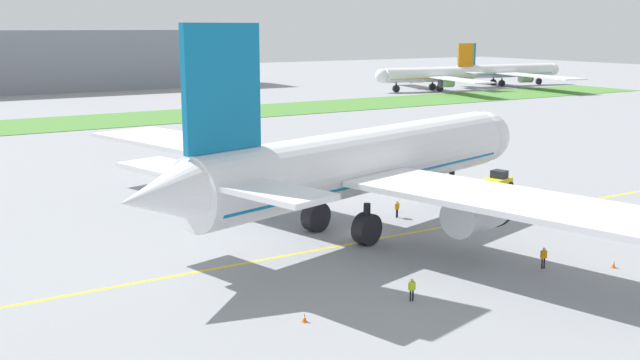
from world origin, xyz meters
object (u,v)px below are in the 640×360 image
Objects in this scene: ground_crew_wingwalker_starboard at (544,256)px; traffic_cone_port_wing at (614,264)px; ground_crew_wingwalker_port at (412,287)px; ground_crew_marshaller_front at (397,207)px; airliner_foreground at (359,164)px; parked_airliner_far_right at (431,75)px; pushback_tug at (497,181)px; traffic_cone_near_nose at (305,318)px; parked_airliner_far_outer at (504,71)px; service_truck_fuel_bowser at (218,143)px.

traffic_cone_port_wing is (5.02, -2.80, -0.78)m from ground_crew_wingwalker_starboard.
ground_crew_marshaller_front is at bearing 55.27° from ground_crew_wingwalker_port.
airliner_foreground reaches higher than parked_airliner_far_right.
traffic_cone_port_wing is (-12.72, -25.86, -0.74)m from pushback_tug.
ground_crew_marshaller_front is at bearing 103.67° from traffic_cone_port_wing.
ground_crew_wingwalker_starboard is at bearing -126.76° from parked_airliner_far_right.
ground_crew_wingwalker_port is 2.84× the size of traffic_cone_near_nose.
traffic_cone_port_wing is (18.40, -2.72, -0.72)m from ground_crew_wingwalker_port.
ground_crew_marshaller_front is at bearing -166.83° from pushback_tug.
traffic_cone_near_nose is at bearing -138.72° from parked_airliner_far_outer.
ground_crew_wingwalker_port is 23.04m from ground_crew_marshaller_front.
parked_airliner_far_outer is (153.87, 135.09, 4.41)m from traffic_cone_near_nose.
airliner_foreground is 18.61m from ground_crew_wingwalker_starboard.
ground_crew_marshaller_front is at bearing 20.23° from airliner_foreground.
airliner_foreground reaches higher than ground_crew_wingwalker_port.
airliner_foreground is 43.76× the size of ground_crew_marshaller_front.
traffic_cone_near_nose is 0.11× the size of service_truck_fuel_bowser.
ground_crew_marshaller_front reaches higher than ground_crew_wingwalker_port.
ground_crew_wingwalker_port is 2.84× the size of traffic_cone_port_wing.
pushback_tug is 0.08× the size of parked_airliner_far_outer.
service_truck_fuel_bowser is at bearing 94.59° from traffic_cone_port_wing.
pushback_tug is 38.78m from ground_crew_wingwalker_port.
airliner_foreground is 1.35× the size of parked_airliner_far_right.
parked_airliner_far_right is 0.80× the size of parked_airliner_far_outer.
ground_crew_marshaller_front is 150.87m from parked_airliner_far_right.
airliner_foreground is 12.85× the size of pushback_tug.
ground_crew_wingwalker_port is 13.38m from ground_crew_wingwalker_starboard.
airliner_foreground is at bearing 67.75° from ground_crew_wingwalker_port.
ground_crew_wingwalker_starboard is at bearing -134.24° from parked_airliner_far_outer.
parked_airliner_far_outer is at bearing 41.43° from ground_crew_marshaller_front.
service_truck_fuel_bowser is 150.86m from parked_airliner_far_outer.
traffic_cone_near_nose is (-15.12, -15.89, -6.24)m from airliner_foreground.
traffic_cone_port_wing is at bearing -85.41° from service_truck_fuel_bowser.
service_truck_fuel_bowser is (13.07, 63.69, 0.69)m from ground_crew_wingwalker_port.
ground_crew_wingwalker_starboard is (0.25, -18.86, 0.01)m from ground_crew_marshaller_front.
airliner_foreground is at bearing -132.31° from parked_airliner_far_right.
airliner_foreground is 131.43× the size of traffic_cone_port_wing.
pushback_tug is at bearing -126.59° from parked_airliner_far_right.
parked_airliner_far_right is 33.37m from parked_airliner_far_outer.
ground_crew_wingwalker_starboard is 189.48m from parked_airliner_far_outer.
service_truck_fuel_bowser reaches higher than traffic_cone_port_wing.
ground_crew_wingwalker_starboard is 21.72m from traffic_cone_near_nose.
traffic_cone_port_wing is (11.61, -19.32, -6.24)m from airliner_foreground.
ground_crew_wingwalker_port is at bearing -4.87° from traffic_cone_near_nose.
traffic_cone_near_nose is (-21.46, -18.23, -0.78)m from ground_crew_marshaller_front.
parked_airliner_far_outer is at bearing 47.45° from traffic_cone_port_wing.
parked_airliner_far_right reaches higher than traffic_cone_port_wing.
pushback_tug is 18.47m from ground_crew_marshaller_front.
parked_airliner_far_outer reaches higher than traffic_cone_port_wing.
parked_airliner_far_right is at bearing 53.24° from ground_crew_wingwalker_starboard.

